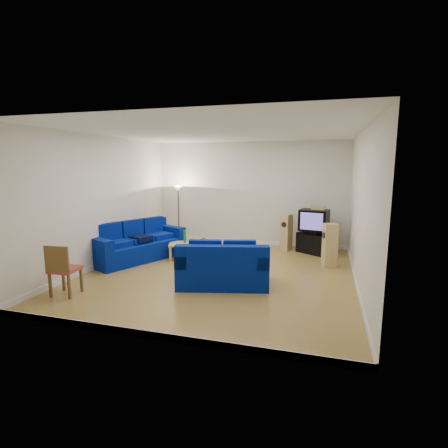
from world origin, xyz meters
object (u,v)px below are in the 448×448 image
(tv_stand, at_px, (315,243))
(television, at_px, (314,220))
(sofa_three_seat, at_px, (136,246))
(coffee_table, at_px, (192,245))
(sofa_loveseat, at_px, (223,269))

(tv_stand, xyz_separation_m, television, (-0.04, -0.05, 0.68))
(sofa_three_seat, xyz_separation_m, coffee_table, (1.43, 0.44, 0.02))
(sofa_loveseat, height_order, tv_stand, sofa_loveseat)
(sofa_loveseat, bearing_deg, television, 48.76)
(coffee_table, distance_m, tv_stand, 3.50)
(sofa_three_seat, xyz_separation_m, sofa_loveseat, (2.83, -1.36, -0.01))
(tv_stand, bearing_deg, television, -97.18)
(sofa_three_seat, height_order, coffee_table, sofa_three_seat)
(tv_stand, bearing_deg, sofa_three_seat, -122.97)
(sofa_three_seat, xyz_separation_m, tv_stand, (4.57, 1.97, -0.08))
(sofa_three_seat, distance_m, tv_stand, 4.98)
(sofa_loveseat, relative_size, tv_stand, 2.20)
(sofa_three_seat, relative_size, sofa_loveseat, 1.34)
(sofa_loveseat, height_order, television, television)
(coffee_table, xyz_separation_m, television, (3.10, 1.48, 0.59))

